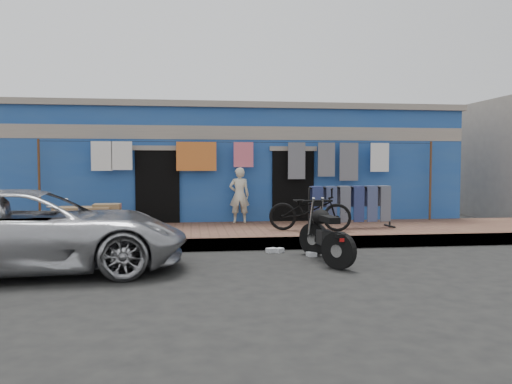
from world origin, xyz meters
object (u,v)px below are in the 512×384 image
Objects in this scene: car at (35,230)px; bicycle at (310,205)px; seated_person at (239,195)px; jeans_rack at (350,206)px; charpoy at (92,217)px; motorcycle at (326,232)px.

car is 2.69× the size of bicycle.
seated_person is 2.25m from bicycle.
bicycle is 1.14m from jeans_rack.
seated_person reaches higher than car.
motorcycle is at bearing -35.55° from charpoy.
car is 3.46× the size of seated_person.
bicycle is (5.08, 2.55, 0.15)m from car.
jeans_rack is at bearing 59.89° from motorcycle.
motorcycle is 5.69m from charpoy.
bicycle is 0.85× the size of jeans_rack.
car is 5.69m from bicycle.
motorcycle is at bearing -93.30° from car.
car is 2.28× the size of jeans_rack.
bicycle is 5.01m from charpoy.
charpoy is (-4.89, 1.02, -0.31)m from bicycle.
jeans_rack is (2.47, -1.36, -0.20)m from seated_person.
charpoy is (-4.63, 3.31, -0.01)m from motorcycle.
car reaches higher than motorcycle.
seated_person is at bearing 151.17° from jeans_rack.
charpoy is (0.18, 3.57, -0.16)m from car.
charpoy is at bearing 140.62° from motorcycle.
seated_person is at bearing 11.91° from charpoy.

